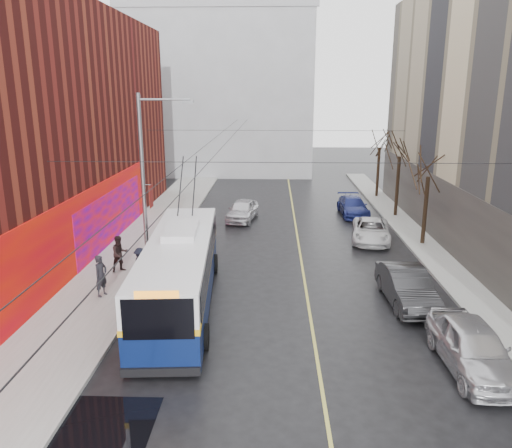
{
  "coord_description": "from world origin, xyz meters",
  "views": [
    {
      "loc": [
        -0.1,
        -13.27,
        9.1
      ],
      "look_at": [
        -0.93,
        10.66,
        2.67
      ],
      "focal_mm": 35.0,
      "sensor_mm": 36.0,
      "label": 1
    }
  ],
  "objects_px": {
    "streetlight_pole": "(146,183)",
    "tree_near": "(429,164)",
    "trolleybus": "(180,270)",
    "following_car": "(242,210)",
    "pedestrian_c": "(140,264)",
    "parked_car_b": "(407,287)",
    "tree_far": "(380,138)",
    "tree_mid": "(400,146)",
    "parked_car_c": "(371,230)",
    "pedestrian_b": "(120,254)",
    "parked_car_d": "(353,206)",
    "pedestrian_a": "(101,276)",
    "parked_car_a": "(473,347)"
  },
  "relations": [
    {
      "from": "parked_car_d",
      "to": "pedestrian_b",
      "type": "xyz_separation_m",
      "value": [
        -13.76,
        -12.94,
        0.4
      ]
    },
    {
      "from": "tree_near",
      "to": "parked_car_d",
      "type": "distance_m",
      "value": 9.13
    },
    {
      "from": "tree_near",
      "to": "pedestrian_c",
      "type": "relative_size",
      "value": 3.94
    },
    {
      "from": "tree_mid",
      "to": "trolleybus",
      "type": "relative_size",
      "value": 0.54
    },
    {
      "from": "streetlight_pole",
      "to": "parked_car_c",
      "type": "distance_m",
      "value": 14.54
    },
    {
      "from": "tree_near",
      "to": "streetlight_pole",
      "type": "bearing_deg",
      "value": -158.38
    },
    {
      "from": "tree_near",
      "to": "pedestrian_a",
      "type": "xyz_separation_m",
      "value": [
        -16.75,
        -8.64,
        -3.88
      ]
    },
    {
      "from": "tree_far",
      "to": "parked_car_b",
      "type": "distance_m",
      "value": 23.33
    },
    {
      "from": "trolleybus",
      "to": "parked_car_c",
      "type": "distance_m",
      "value": 14.22
    },
    {
      "from": "tree_near",
      "to": "parked_car_b",
      "type": "relative_size",
      "value": 1.33
    },
    {
      "from": "tree_mid",
      "to": "parked_car_a",
      "type": "bearing_deg",
      "value": -96.47
    },
    {
      "from": "streetlight_pole",
      "to": "pedestrian_c",
      "type": "xyz_separation_m",
      "value": [
        -0.36,
        -0.65,
        -3.88
      ]
    },
    {
      "from": "parked_car_a",
      "to": "pedestrian_a",
      "type": "relative_size",
      "value": 2.55
    },
    {
      "from": "streetlight_pole",
      "to": "trolleybus",
      "type": "relative_size",
      "value": 0.73
    },
    {
      "from": "parked_car_c",
      "to": "parked_car_d",
      "type": "distance_m",
      "value": 6.66
    },
    {
      "from": "parked_car_b",
      "to": "pedestrian_a",
      "type": "height_order",
      "value": "pedestrian_a"
    },
    {
      "from": "parked_car_b",
      "to": "parked_car_d",
      "type": "bearing_deg",
      "value": 86.96
    },
    {
      "from": "pedestrian_c",
      "to": "parked_car_b",
      "type": "bearing_deg",
      "value": -128.33
    },
    {
      "from": "parked_car_d",
      "to": "parked_car_b",
      "type": "bearing_deg",
      "value": -92.41
    },
    {
      "from": "parked_car_b",
      "to": "parked_car_a",
      "type": "bearing_deg",
      "value": -83.92
    },
    {
      "from": "parked_car_d",
      "to": "pedestrian_c",
      "type": "distance_m",
      "value": 18.8
    },
    {
      "from": "trolleybus",
      "to": "pedestrian_b",
      "type": "distance_m",
      "value": 5.3
    },
    {
      "from": "pedestrian_a",
      "to": "tree_mid",
      "type": "bearing_deg",
      "value": -24.59
    },
    {
      "from": "parked_car_b",
      "to": "pedestrian_c",
      "type": "xyz_separation_m",
      "value": [
        -12.3,
        2.04,
        0.17
      ]
    },
    {
      "from": "parked_car_d",
      "to": "pedestrian_a",
      "type": "relative_size",
      "value": 2.48
    },
    {
      "from": "tree_near",
      "to": "parked_car_c",
      "type": "relative_size",
      "value": 1.32
    },
    {
      "from": "parked_car_b",
      "to": "tree_far",
      "type": "bearing_deg",
      "value": 79.36
    },
    {
      "from": "parked_car_d",
      "to": "pedestrian_b",
      "type": "distance_m",
      "value": 18.9
    },
    {
      "from": "trolleybus",
      "to": "following_car",
      "type": "xyz_separation_m",
      "value": [
        1.79,
        14.86,
        -0.85
      ]
    },
    {
      "from": "pedestrian_b",
      "to": "pedestrian_c",
      "type": "xyz_separation_m",
      "value": [
        1.34,
        -1.16,
        -0.12
      ]
    },
    {
      "from": "parked_car_a",
      "to": "tree_mid",
      "type": "bearing_deg",
      "value": 82.01
    },
    {
      "from": "tree_near",
      "to": "parked_car_b",
      "type": "bearing_deg",
      "value": -110.2
    },
    {
      "from": "tree_far",
      "to": "trolleybus",
      "type": "distance_m",
      "value": 26.85
    },
    {
      "from": "tree_near",
      "to": "parked_car_c",
      "type": "distance_m",
      "value": 5.3
    },
    {
      "from": "tree_mid",
      "to": "parked_car_a",
      "type": "distance_m",
      "value": 21.62
    },
    {
      "from": "streetlight_pole",
      "to": "tree_near",
      "type": "bearing_deg",
      "value": 21.62
    },
    {
      "from": "streetlight_pole",
      "to": "pedestrian_c",
      "type": "distance_m",
      "value": 3.96
    },
    {
      "from": "parked_car_d",
      "to": "following_car",
      "type": "xyz_separation_m",
      "value": [
        -8.21,
        -1.77,
        0.06
      ]
    },
    {
      "from": "pedestrian_c",
      "to": "parked_car_c",
      "type": "bearing_deg",
      "value": -88.15
    },
    {
      "from": "streetlight_pole",
      "to": "tree_far",
      "type": "bearing_deg",
      "value": 52.88
    },
    {
      "from": "tree_mid",
      "to": "parked_car_c",
      "type": "relative_size",
      "value": 1.38
    },
    {
      "from": "tree_far",
      "to": "parked_car_c",
      "type": "xyz_separation_m",
      "value": [
        -2.98,
        -13.21,
        -4.47
      ]
    },
    {
      "from": "streetlight_pole",
      "to": "tree_mid",
      "type": "relative_size",
      "value": 1.35
    },
    {
      "from": "pedestrian_b",
      "to": "pedestrian_c",
      "type": "distance_m",
      "value": 1.78
    },
    {
      "from": "streetlight_pole",
      "to": "pedestrian_b",
      "type": "bearing_deg",
      "value": 163.43
    },
    {
      "from": "trolleybus",
      "to": "pedestrian_a",
      "type": "relative_size",
      "value": 6.47
    },
    {
      "from": "streetlight_pole",
      "to": "following_car",
      "type": "bearing_deg",
      "value": 71.77
    },
    {
      "from": "tree_near",
      "to": "tree_far",
      "type": "relative_size",
      "value": 0.97
    },
    {
      "from": "tree_near",
      "to": "trolleybus",
      "type": "relative_size",
      "value": 0.52
    },
    {
      "from": "tree_far",
      "to": "parked_car_a",
      "type": "height_order",
      "value": "tree_far"
    }
  ]
}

